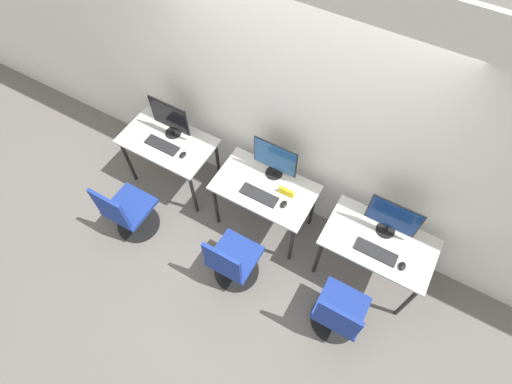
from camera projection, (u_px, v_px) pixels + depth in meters
name	position (u px, v px, depth m)	size (l,w,h in m)	color
ground_plane	(251.00, 243.00, 4.48)	(20.00, 20.00, 0.00)	slate
wall_back	(289.00, 113.00, 3.64)	(12.00, 0.05, 2.80)	silver
desk_left	(169.00, 146.00, 4.40)	(1.02, 0.60, 0.74)	silver
monitor_left	(170.00, 118.00, 4.17)	(0.47, 0.18, 0.45)	black
keyboard_left	(162.00, 145.00, 4.27)	(0.39, 0.13, 0.02)	#262628
mouse_left	(183.00, 155.00, 4.19)	(0.06, 0.09, 0.03)	black
office_chair_left	(128.00, 213.00, 4.28)	(0.48, 0.48, 0.87)	black
desk_center	(265.00, 192.00, 4.07)	(1.02, 0.60, 0.74)	silver
monitor_center	(275.00, 159.00, 3.88)	(0.47, 0.18, 0.45)	black
keyboard_center	(259.00, 195.00, 3.93)	(0.39, 0.13, 0.02)	#262628
mouse_center	(284.00, 204.00, 3.86)	(0.06, 0.09, 0.03)	black
office_chair_center	(232.00, 263.00, 3.98)	(0.48, 0.48, 0.87)	black
desk_right	(378.00, 246.00, 3.75)	(1.02, 0.60, 0.74)	silver
monitor_right	(393.00, 218.00, 3.53)	(0.47, 0.18, 0.45)	black
keyboard_right	(376.00, 252.00, 3.60)	(0.39, 0.13, 0.02)	#262628
mouse_right	(402.00, 266.00, 3.52)	(0.06, 0.09, 0.03)	black
office_chair_right	(338.00, 315.00, 3.70)	(0.48, 0.48, 0.87)	black
placard_center	(286.00, 192.00, 3.91)	(0.16, 0.03, 0.08)	yellow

